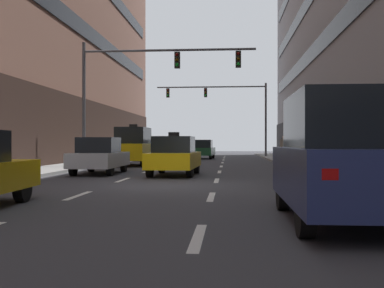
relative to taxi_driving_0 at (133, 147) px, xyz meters
name	(u,v)px	position (x,y,z in m)	size (l,w,h in m)	color
ground_plane	(161,185)	(3.52, -12.71, -1.12)	(120.00, 120.00, 0.00)	#38383D
sidewalk_right	(369,185)	(9.92, -12.71, -1.05)	(2.63, 80.00, 0.14)	gray
lane_stripe_l1_s3	(78,195)	(1.82, -15.71, -1.12)	(0.16, 2.00, 0.01)	silver
lane_stripe_l1_s4	(123,180)	(1.82, -10.71, -1.12)	(0.16, 2.00, 0.01)	silver
lane_stripe_l1_s5	(147,171)	(1.82, -5.71, -1.12)	(0.16, 2.00, 0.01)	silver
lane_stripe_l1_s6	(162,166)	(1.82, -0.71, -1.12)	(0.16, 2.00, 0.01)	silver
lane_stripe_l1_s7	(173,162)	(1.82, 4.29, -1.12)	(0.16, 2.00, 0.01)	silver
lane_stripe_l1_s8	(180,160)	(1.82, 9.29, -1.12)	(0.16, 2.00, 0.01)	silver
lane_stripe_l1_s9	(186,158)	(1.82, 14.29, -1.12)	(0.16, 2.00, 0.01)	silver
lane_stripe_l1_s10	(191,156)	(1.82, 19.29, -1.12)	(0.16, 2.00, 0.01)	silver
lane_stripe_l2_s2	(198,237)	(5.21, -20.71, -1.12)	(0.16, 2.00, 0.01)	silver
lane_stripe_l2_s3	(211,197)	(5.21, -15.71, -1.12)	(0.16, 2.00, 0.01)	silver
lane_stripe_l2_s4	(217,181)	(5.21, -10.71, -1.12)	(0.16, 2.00, 0.01)	silver
lane_stripe_l2_s5	(219,172)	(5.21, -5.71, -1.12)	(0.16, 2.00, 0.01)	silver
lane_stripe_l2_s6	(221,166)	(5.21, -0.71, -1.12)	(0.16, 2.00, 0.01)	silver
lane_stripe_l2_s7	(223,163)	(5.21, 4.29, -1.12)	(0.16, 2.00, 0.01)	silver
lane_stripe_l2_s8	(223,160)	(5.21, 9.29, -1.12)	(0.16, 2.00, 0.01)	silver
lane_stripe_l2_s9	(224,158)	(5.21, 14.29, -1.12)	(0.16, 2.00, 0.01)	silver
lane_stripe_l2_s10	(225,156)	(5.21, 19.29, -1.12)	(0.16, 2.00, 0.01)	silver
taxi_driving_0	(133,147)	(0.00, 0.00, 0.00)	(1.96, 4.66, 2.44)	black
taxi_driving_1	(170,149)	(0.25, 15.21, -0.31)	(1.88, 4.39, 1.82)	black
taxi_driving_2	(174,156)	(3.40, -8.12, -0.33)	(1.94, 4.35, 1.78)	black
car_driving_3	(100,156)	(0.07, -7.49, -0.34)	(1.79, 4.22, 1.58)	black
car_driving_4	(203,149)	(3.44, 11.91, -0.34)	(1.98, 4.33, 1.59)	black
taxi_driving_6	(160,149)	(0.16, 9.82, -0.29)	(2.01, 4.57, 1.88)	black
car_parked_0	(341,158)	(7.55, -19.26, -0.04)	(1.89, 4.51, 2.18)	black
traffic_signal_0	(143,77)	(1.16, -3.28, 3.67)	(9.08, 0.35, 6.49)	#4C4C51
traffic_signal_1	(227,102)	(5.50, 15.87, 3.93)	(10.12, 0.35, 6.68)	#4C4C51
pedestrian_0	(284,146)	(9.38, 4.92, 0.00)	(0.53, 0.23, 1.70)	brown
pedestrian_1	(350,151)	(9.54, -11.92, -0.03)	(0.42, 0.39, 1.65)	#383D59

